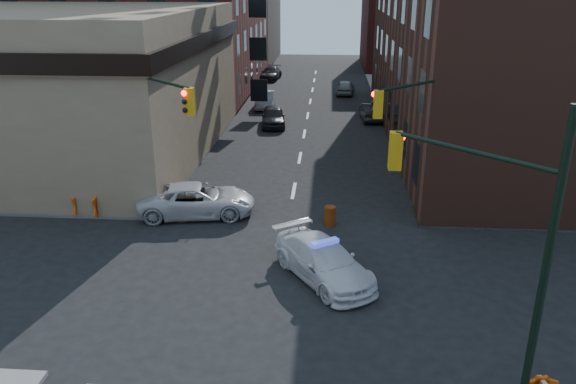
% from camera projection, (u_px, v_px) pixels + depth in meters
% --- Properties ---
extents(ground, '(140.00, 140.00, 0.00)m').
position_uv_depth(ground, '(276.00, 285.00, 20.66)').
color(ground, black).
rests_on(ground, ground).
extents(sidewalk_nw, '(34.00, 54.50, 0.15)m').
position_uv_depth(sidewalk_nw, '(66.00, 100.00, 52.81)').
color(sidewalk_nw, gray).
rests_on(sidewalk_nw, ground).
extents(sidewalk_ne, '(34.00, 54.50, 0.15)m').
position_uv_depth(sidewalk_ne, '(569.00, 107.00, 49.62)').
color(sidewalk_ne, gray).
rests_on(sidewalk_ne, ground).
extents(bank_building, '(22.00, 22.00, 9.00)m').
position_uv_depth(bank_building, '(34.00, 82.00, 35.66)').
color(bank_building, '#8B775B').
rests_on(bank_building, ground).
extents(commercial_row_ne, '(14.00, 34.00, 14.00)m').
position_uv_depth(commercial_row_ne, '(496.00, 36.00, 38.31)').
color(commercial_row_ne, '#4F2B1F').
rests_on(commercial_row_ne, ground).
extents(filler_nw, '(20.00, 18.00, 16.00)m').
position_uv_depth(filler_nw, '(202.00, 1.00, 76.84)').
color(filler_nw, '#51453C').
rests_on(filler_nw, ground).
extents(filler_ne, '(16.00, 16.00, 12.00)m').
position_uv_depth(filler_ne, '(427.00, 19.00, 71.73)').
color(filler_ne, '#5B1F1C').
rests_on(filler_ne, ground).
extents(signal_pole_se, '(5.40, 5.27, 8.00)m').
position_uv_depth(signal_pole_se, '(503.00, 243.00, 13.47)').
color(signal_pole_se, black).
rests_on(signal_pole_se, sidewalk_se).
extents(signal_pole_nw, '(3.58, 3.67, 8.00)m').
position_uv_depth(signal_pole_nw, '(154.00, 132.00, 24.53)').
color(signal_pole_nw, black).
rests_on(signal_pole_nw, sidewalk_nw).
extents(signal_pole_ne, '(3.67, 3.58, 8.00)m').
position_uv_depth(signal_pole_ne, '(424.00, 137.00, 23.73)').
color(signal_pole_ne, black).
rests_on(signal_pole_ne, sidewalk_ne).
extents(tree_ne_near, '(3.00, 3.00, 4.85)m').
position_uv_depth(tree_ne_near, '(404.00, 79.00, 43.19)').
color(tree_ne_near, black).
rests_on(tree_ne_near, sidewalk_ne).
extents(tree_ne_far, '(3.00, 3.00, 4.85)m').
position_uv_depth(tree_ne_far, '(394.00, 64.00, 50.66)').
color(tree_ne_far, black).
rests_on(tree_ne_far, sidewalk_ne).
extents(police_car, '(4.47, 5.28, 1.45)m').
position_uv_depth(police_car, '(324.00, 261.00, 20.92)').
color(police_car, white).
rests_on(police_car, ground).
extents(pickup, '(5.83, 3.38, 1.53)m').
position_uv_depth(pickup, '(197.00, 200.00, 26.67)').
color(pickup, silver).
rests_on(pickup, ground).
extents(parked_car_wnear, '(2.23, 4.55, 1.49)m').
position_uv_depth(parked_car_wnear, '(273.00, 116.00, 43.27)').
color(parked_car_wnear, black).
rests_on(parked_car_wnear, ground).
extents(parked_car_wfar, '(1.66, 4.41, 1.44)m').
position_uv_depth(parked_car_wfar, '(265.00, 100.00, 49.43)').
color(parked_car_wfar, gray).
rests_on(parked_car_wfar, ground).
extents(parked_car_wdeep, '(2.37, 4.98, 1.40)m').
position_uv_depth(parked_car_wdeep, '(271.00, 73.00, 63.88)').
color(parked_car_wdeep, black).
rests_on(parked_car_wdeep, ground).
extents(parked_car_enear, '(1.79, 4.34, 1.40)m').
position_uv_depth(parked_car_enear, '(371.00, 112.00, 45.09)').
color(parked_car_enear, black).
rests_on(parked_car_enear, ground).
extents(parked_car_efar, '(2.00, 4.22, 1.39)m').
position_uv_depth(parked_car_efar, '(345.00, 87.00, 55.54)').
color(parked_car_efar, gray).
rests_on(parked_car_efar, ground).
extents(pedestrian_a, '(0.70, 0.47, 1.88)m').
position_uv_depth(pedestrian_a, '(117.00, 191.00, 26.89)').
color(pedestrian_a, black).
rests_on(pedestrian_a, sidewalk_nw).
extents(pedestrian_b, '(1.05, 0.90, 1.88)m').
position_uv_depth(pedestrian_b, '(77.00, 181.00, 28.27)').
color(pedestrian_b, black).
rests_on(pedestrian_b, sidewalk_nw).
extents(pedestrian_c, '(1.01, 0.63, 1.60)m').
position_uv_depth(pedestrian_c, '(82.00, 179.00, 28.97)').
color(pedestrian_c, '#1E232D').
rests_on(pedestrian_c, sidewalk_nw).
extents(barrel_road, '(0.60, 0.60, 0.90)m').
position_uv_depth(barrel_road, '(330.00, 216.00, 25.63)').
color(barrel_road, '#CB6009').
rests_on(barrel_road, ground).
extents(barrel_bank, '(0.54, 0.54, 0.94)m').
position_uv_depth(barrel_bank, '(182.00, 212.00, 26.07)').
color(barrel_bank, '#E15C0A').
rests_on(barrel_bank, ground).
extents(barricade_nw_a, '(1.42, 0.83, 1.01)m').
position_uv_depth(barricade_nw_a, '(88.00, 204.00, 26.41)').
color(barricade_nw_a, red).
rests_on(barricade_nw_a, sidewalk_nw).
extents(barricade_nw_b, '(1.21, 0.70, 0.87)m').
position_uv_depth(barricade_nw_b, '(96.00, 193.00, 28.00)').
color(barricade_nw_b, '#BF5C09').
rests_on(barricade_nw_b, sidewalk_nw).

